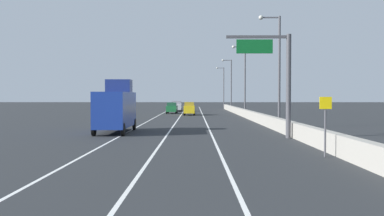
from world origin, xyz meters
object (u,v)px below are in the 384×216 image
at_px(car_yellow_1, 189,109).
at_px(lamp_post_right_fourth, 230,81).
at_px(car_green_0, 172,108).
at_px(lamp_post_right_second, 277,64).
at_px(lamp_post_right_third, 243,76).
at_px(box_truck, 116,108).
at_px(overhead_sign_gantry, 278,73).
at_px(lamp_post_right_fifth, 223,85).
at_px(car_silver_2, 177,106).
at_px(car_black_3, 176,106).
at_px(speed_advisory_sign, 325,122).

bearing_deg(car_yellow_1, lamp_post_right_fourth, 69.93).
bearing_deg(car_green_0, lamp_post_right_second, -71.31).
distance_m(lamp_post_right_third, box_truck, 35.16).
bearing_deg(overhead_sign_gantry, lamp_post_right_fifth, 88.95).
xyz_separation_m(car_yellow_1, car_silver_2, (-2.71, 17.81, 0.01)).
bearing_deg(car_yellow_1, car_silver_2, 98.66).
bearing_deg(lamp_post_right_fifth, lamp_post_right_fourth, -90.22).
xyz_separation_m(car_green_0, car_yellow_1, (3.15, -6.62, 0.07)).
xyz_separation_m(lamp_post_right_fourth, car_black_3, (-11.41, 1.60, -5.25)).
bearing_deg(car_green_0, car_silver_2, 87.77).
xyz_separation_m(car_black_3, box_truck, (-2.69, -59.30, 1.12)).
bearing_deg(car_black_3, car_green_0, -90.29).
xyz_separation_m(overhead_sign_gantry, lamp_post_right_fifth, (1.62, 88.42, 1.46)).
bearing_deg(speed_advisory_sign, box_truck, 130.74).
bearing_deg(car_silver_2, car_yellow_1, -81.34).
distance_m(speed_advisory_sign, lamp_post_right_third, 47.29).
height_order(lamp_post_right_fourth, lamp_post_right_fifth, same).
distance_m(overhead_sign_gantry, lamp_post_right_third, 36.98).
bearing_deg(overhead_sign_gantry, car_green_0, 102.14).
height_order(speed_advisory_sign, lamp_post_right_second, lamp_post_right_second).
height_order(overhead_sign_gantry, car_silver_2, overhead_sign_gantry).
relative_size(lamp_post_right_second, lamp_post_right_fourth, 1.00).
bearing_deg(lamp_post_right_second, overhead_sign_gantry, -99.83).
height_order(lamp_post_right_third, car_silver_2, lamp_post_right_third).
distance_m(overhead_sign_gantry, speed_advisory_sign, 10.59).
xyz_separation_m(lamp_post_right_third, car_green_0, (-11.50, 9.50, -5.21)).
xyz_separation_m(speed_advisory_sign, lamp_post_right_second, (1.49, 21.32, 4.42)).
xyz_separation_m(speed_advisory_sign, box_truck, (-13.03, 15.13, 0.29)).
xyz_separation_m(overhead_sign_gantry, lamp_post_right_fourth, (1.52, 62.67, 1.46)).
bearing_deg(overhead_sign_gantry, box_truck, 158.44).
xyz_separation_m(overhead_sign_gantry, car_yellow_1, (-6.84, 39.79, -3.68)).
bearing_deg(car_yellow_1, overhead_sign_gantry, -80.25).
bearing_deg(car_silver_2, lamp_post_right_fifth, 70.08).
xyz_separation_m(speed_advisory_sign, lamp_post_right_third, (1.07, 47.07, 4.42)).
relative_size(overhead_sign_gantry, box_truck, 0.98).
relative_size(overhead_sign_gantry, lamp_post_right_third, 0.69).
xyz_separation_m(car_yellow_1, car_black_3, (-3.06, 24.48, -0.12)).
bearing_deg(lamp_post_right_second, speed_advisory_sign, -94.00).
distance_m(lamp_post_right_fourth, car_yellow_1, 24.89).
relative_size(lamp_post_right_second, car_black_3, 2.36).
distance_m(lamp_post_right_third, car_silver_2, 24.01).
bearing_deg(lamp_post_right_fourth, speed_advisory_sign, -90.85).
xyz_separation_m(speed_advisory_sign, car_silver_2, (-9.99, 67.75, -0.71)).
relative_size(lamp_post_right_fourth, car_yellow_1, 2.36).
xyz_separation_m(overhead_sign_gantry, lamp_post_right_third, (1.52, 36.92, 1.46)).
distance_m(car_silver_2, box_truck, 52.72).
relative_size(speed_advisory_sign, lamp_post_right_fourth, 0.28).
relative_size(overhead_sign_gantry, lamp_post_right_second, 0.69).
xyz_separation_m(overhead_sign_gantry, car_green_0, (-9.99, 46.41, -3.75)).
bearing_deg(speed_advisory_sign, car_green_0, 100.45).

